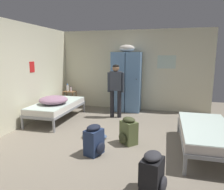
{
  "coord_description": "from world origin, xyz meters",
  "views": [
    {
      "loc": [
        1.07,
        -3.82,
        1.75
      ],
      "look_at": [
        0.0,
        0.3,
        0.95
      ],
      "focal_mm": 33.85,
      "sensor_mm": 36.0,
      "label": 1
    }
  ],
  "objects_px": {
    "person_traveler": "(116,86)",
    "backpack_navy": "(94,140)",
    "bed_right": "(206,132)",
    "water_bottle": "(67,88)",
    "backpack_black": "(153,174)",
    "locker_bank": "(126,81)",
    "bed_left_rear": "(57,106)",
    "bedding_heap": "(54,100)",
    "backpack_olive": "(128,131)",
    "clothes_pile_denim": "(94,136)",
    "shelf_unit": "(70,98)",
    "lotion_bottle": "(71,89)"
  },
  "relations": [
    {
      "from": "person_traveler",
      "to": "backpack_navy",
      "type": "height_order",
      "value": "person_traveler"
    },
    {
      "from": "bed_right",
      "to": "person_traveler",
      "type": "height_order",
      "value": "person_traveler"
    },
    {
      "from": "water_bottle",
      "to": "backpack_black",
      "type": "height_order",
      "value": "water_bottle"
    },
    {
      "from": "bed_right",
      "to": "water_bottle",
      "type": "xyz_separation_m",
      "value": [
        -3.96,
        2.44,
        0.3
      ]
    },
    {
      "from": "locker_bank",
      "to": "bed_left_rear",
      "type": "relative_size",
      "value": 1.09
    },
    {
      "from": "bedding_heap",
      "to": "backpack_olive",
      "type": "distance_m",
      "value": 2.38
    },
    {
      "from": "locker_bank",
      "to": "bed_right",
      "type": "distance_m",
      "value": 3.26
    },
    {
      "from": "bedding_heap",
      "to": "backpack_black",
      "type": "relative_size",
      "value": 1.36
    },
    {
      "from": "backpack_olive",
      "to": "backpack_black",
      "type": "distance_m",
      "value": 1.55
    },
    {
      "from": "backpack_black",
      "to": "bedding_heap",
      "type": "bearing_deg",
      "value": 139.47
    },
    {
      "from": "backpack_olive",
      "to": "clothes_pile_denim",
      "type": "height_order",
      "value": "backpack_olive"
    },
    {
      "from": "bed_right",
      "to": "person_traveler",
      "type": "distance_m",
      "value": 2.78
    },
    {
      "from": "clothes_pile_denim",
      "to": "water_bottle",
      "type": "bearing_deg",
      "value": 127.01
    },
    {
      "from": "bedding_heap",
      "to": "backpack_black",
      "type": "height_order",
      "value": "bedding_heap"
    },
    {
      "from": "backpack_olive",
      "to": "water_bottle",
      "type": "bearing_deg",
      "value": 135.87
    },
    {
      "from": "shelf_unit",
      "to": "locker_bank",
      "type": "bearing_deg",
      "value": 3.41
    },
    {
      "from": "backpack_navy",
      "to": "bedding_heap",
      "type": "bearing_deg",
      "value": 137.49
    },
    {
      "from": "shelf_unit",
      "to": "backpack_navy",
      "type": "distance_m",
      "value": 3.6
    },
    {
      "from": "shelf_unit",
      "to": "water_bottle",
      "type": "xyz_separation_m",
      "value": [
        -0.08,
        0.02,
        0.34
      ]
    },
    {
      "from": "person_traveler",
      "to": "backpack_black",
      "type": "relative_size",
      "value": 2.73
    },
    {
      "from": "shelf_unit",
      "to": "clothes_pile_denim",
      "type": "xyz_separation_m",
      "value": [
        1.69,
        -2.33,
        -0.3
      ]
    },
    {
      "from": "bed_left_rear",
      "to": "person_traveler",
      "type": "xyz_separation_m",
      "value": [
        1.51,
        0.63,
        0.53
      ]
    },
    {
      "from": "bed_left_rear",
      "to": "lotion_bottle",
      "type": "relative_size",
      "value": 10.73
    },
    {
      "from": "water_bottle",
      "to": "lotion_bottle",
      "type": "xyz_separation_m",
      "value": [
        0.15,
        -0.06,
        -0.03
      ]
    },
    {
      "from": "locker_bank",
      "to": "bedding_heap",
      "type": "relative_size",
      "value": 2.76
    },
    {
      "from": "bed_right",
      "to": "water_bottle",
      "type": "bearing_deg",
      "value": 148.33
    },
    {
      "from": "bed_left_rear",
      "to": "lotion_bottle",
      "type": "height_order",
      "value": "lotion_bottle"
    },
    {
      "from": "backpack_navy",
      "to": "clothes_pile_denim",
      "type": "bearing_deg",
      "value": 109.37
    },
    {
      "from": "person_traveler",
      "to": "backpack_olive",
      "type": "distance_m",
      "value": 1.97
    },
    {
      "from": "locker_bank",
      "to": "lotion_bottle",
      "type": "xyz_separation_m",
      "value": [
        -1.84,
        -0.15,
        -0.32
      ]
    },
    {
      "from": "bedding_heap",
      "to": "water_bottle",
      "type": "xyz_separation_m",
      "value": [
        -0.35,
        1.53,
        0.09
      ]
    },
    {
      "from": "backpack_black",
      "to": "lotion_bottle",
      "type": "bearing_deg",
      "value": 127.69
    },
    {
      "from": "bed_left_rear",
      "to": "backpack_black",
      "type": "distance_m",
      "value": 3.76
    },
    {
      "from": "water_bottle",
      "to": "backpack_black",
      "type": "xyz_separation_m",
      "value": [
        3.1,
        -3.88,
        -0.42
      ]
    },
    {
      "from": "bed_left_rear",
      "to": "backpack_olive",
      "type": "relative_size",
      "value": 3.45
    },
    {
      "from": "locker_bank",
      "to": "clothes_pile_denim",
      "type": "relative_size",
      "value": 3.81
    },
    {
      "from": "person_traveler",
      "to": "bed_left_rear",
      "type": "bearing_deg",
      "value": -157.3
    },
    {
      "from": "person_traveler",
      "to": "water_bottle",
      "type": "height_order",
      "value": "person_traveler"
    },
    {
      "from": "backpack_navy",
      "to": "bed_left_rear",
      "type": "bearing_deg",
      "value": 134.53
    },
    {
      "from": "bed_left_rear",
      "to": "clothes_pile_denim",
      "type": "height_order",
      "value": "bed_left_rear"
    },
    {
      "from": "bed_right",
      "to": "backpack_navy",
      "type": "xyz_separation_m",
      "value": [
        -1.94,
        -0.62,
        -0.12
      ]
    },
    {
      "from": "backpack_navy",
      "to": "person_traveler",
      "type": "bearing_deg",
      "value": 94.35
    },
    {
      "from": "clothes_pile_denim",
      "to": "backpack_black",
      "type": "bearing_deg",
      "value": -49.02
    },
    {
      "from": "backpack_olive",
      "to": "clothes_pile_denim",
      "type": "bearing_deg",
      "value": 172.42
    },
    {
      "from": "bed_left_rear",
      "to": "bed_right",
      "type": "bearing_deg",
      "value": -16.87
    },
    {
      "from": "bedding_heap",
      "to": "backpack_navy",
      "type": "bearing_deg",
      "value": -42.51
    },
    {
      "from": "bed_left_rear",
      "to": "backpack_black",
      "type": "height_order",
      "value": "backpack_black"
    },
    {
      "from": "shelf_unit",
      "to": "person_traveler",
      "type": "bearing_deg",
      "value": -21.37
    },
    {
      "from": "backpack_olive",
      "to": "locker_bank",
      "type": "bearing_deg",
      "value": 101.78
    },
    {
      "from": "bed_right",
      "to": "backpack_black",
      "type": "distance_m",
      "value": 1.68
    }
  ]
}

